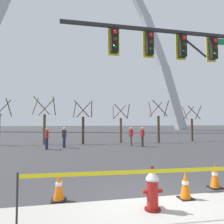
% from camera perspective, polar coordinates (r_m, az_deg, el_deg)
% --- Properties ---
extents(ground_plane, '(240.00, 240.00, 0.00)m').
position_cam_1_polar(ground_plane, '(6.01, 11.35, -22.03)').
color(ground_plane, '#333335').
extents(fire_hydrant, '(0.46, 0.48, 0.99)m').
position_cam_1_polar(fire_hydrant, '(5.17, 10.82, -19.82)').
color(fire_hydrant, '#5E0F0D').
rests_on(fire_hydrant, ground).
extents(caution_tape_barrier, '(6.18, 0.29, 1.03)m').
position_cam_1_polar(caution_tape_barrier, '(4.88, 15.47, -17.69)').
color(caution_tape_barrier, '#232326').
rests_on(caution_tape_barrier, ground).
extents(traffic_cone_by_hydrant, '(0.36, 0.36, 0.73)m').
position_cam_1_polar(traffic_cone_by_hydrant, '(5.85, -14.17, -18.87)').
color(traffic_cone_by_hydrant, black).
rests_on(traffic_cone_by_hydrant, ground).
extents(traffic_cone_mid_sidewalk, '(0.36, 0.36, 0.73)m').
position_cam_1_polar(traffic_cone_mid_sidewalk, '(6.10, 19.20, -18.11)').
color(traffic_cone_mid_sidewalk, black).
rests_on(traffic_cone_mid_sidewalk, ground).
extents(traffic_cone_curb_edge, '(0.36, 0.36, 0.73)m').
position_cam_1_polar(traffic_cone_curb_edge, '(7.39, 26.02, -15.25)').
color(traffic_cone_curb_edge, black).
rests_on(traffic_cone_curb_edge, ground).
extents(traffic_signal_gantry, '(7.82, 0.44, 6.00)m').
position_cam_1_polar(traffic_signal_gantry, '(9.33, 20.85, 12.39)').
color(traffic_signal_gantry, '#232326').
rests_on(traffic_signal_gantry, ground).
extents(monument_arch, '(57.75, 2.35, 51.41)m').
position_cam_1_polar(monument_arch, '(56.34, -9.00, 18.78)').
color(monument_arch, '#B2B5BC').
rests_on(monument_arch, ground).
extents(tree_left_mid, '(1.97, 1.98, 4.27)m').
position_cam_1_polar(tree_left_mid, '(19.93, -17.81, -2.94)').
color(tree_left_mid, brown).
rests_on(tree_left_mid, ground).
extents(tree_center_left, '(1.82, 1.83, 3.94)m').
position_cam_1_polar(tree_center_left, '(19.51, -7.84, -3.49)').
color(tree_center_left, '#473323').
rests_on(tree_center_left, ground).
extents(tree_center_right, '(1.75, 1.76, 3.78)m').
position_cam_1_polar(tree_center_right, '(20.76, 2.37, -3.68)').
color(tree_center_right, brown).
rests_on(tree_center_right, ground).
extents(tree_right_mid, '(1.90, 1.91, 4.11)m').
position_cam_1_polar(tree_right_mid, '(21.17, 12.42, -3.19)').
color(tree_right_mid, '#473323').
rests_on(tree_right_mid, ground).
extents(tree_far_right, '(1.73, 1.74, 3.74)m').
position_cam_1_polar(tree_far_right, '(24.01, 20.75, -3.42)').
color(tree_far_right, '#473323').
rests_on(tree_far_right, ground).
extents(pedestrian_walking_left, '(0.28, 0.38, 1.59)m').
position_cam_1_polar(pedestrian_walking_left, '(16.32, -17.21, -6.81)').
color(pedestrian_walking_left, '#232847').
rests_on(pedestrian_walking_left, ground).
extents(pedestrian_standing_center, '(0.34, 0.22, 1.59)m').
position_cam_1_polar(pedestrian_standing_center, '(17.03, -12.79, -6.69)').
color(pedestrian_standing_center, '#232847').
rests_on(pedestrian_standing_center, ground).
extents(pedestrian_walking_right, '(0.39, 0.36, 1.59)m').
position_cam_1_polar(pedestrian_walking_right, '(18.15, 5.13, -6.51)').
color(pedestrian_walking_right, brown).
rests_on(pedestrian_walking_right, ground).
extents(pedestrian_near_trees, '(0.39, 0.36, 1.59)m').
position_cam_1_polar(pedestrian_near_trees, '(17.62, 8.19, -6.60)').
color(pedestrian_near_trees, '#38383D').
rests_on(pedestrian_near_trees, ground).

